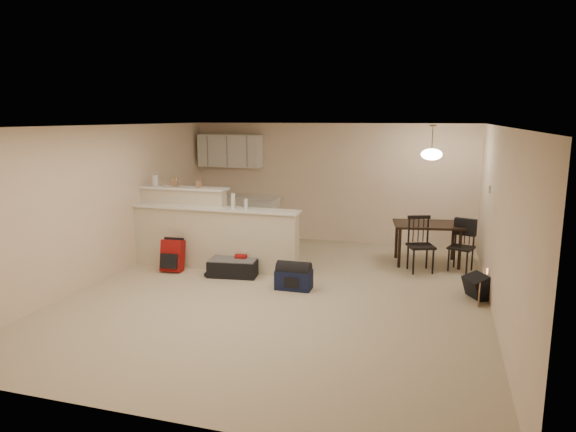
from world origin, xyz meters
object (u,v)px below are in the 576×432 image
at_px(pendant_lamp, 432,154).
at_px(dining_chair_near, 421,245).
at_px(red_backpack, 173,256).
at_px(black_daypack, 478,287).
at_px(navy_duffel, 294,280).
at_px(dining_table, 428,228).
at_px(dining_chair_far, 461,246).
at_px(suitcase, 234,267).

distance_m(pendant_lamp, dining_chair_near, 1.61).
relative_size(red_backpack, black_daypack, 1.45).
distance_m(pendant_lamp, navy_duffel, 3.36).
height_order(pendant_lamp, navy_duffel, pendant_lamp).
relative_size(dining_table, navy_duffel, 2.36).
relative_size(dining_chair_near, navy_duffel, 1.73).
bearing_deg(dining_chair_near, dining_table, 60.17).
bearing_deg(dining_chair_far, black_daypack, -61.40).
bearing_deg(dining_chair_near, suitcase, 179.51).
relative_size(dining_chair_far, black_daypack, 2.34).
xyz_separation_m(dining_chair_near, suitcase, (-3.00, -1.11, -0.34)).
bearing_deg(dining_chair_near, black_daypack, -72.30).
bearing_deg(dining_table, black_daypack, -74.06).
bearing_deg(pendant_lamp, dining_table, 0.00).
distance_m(red_backpack, black_daypack, 4.98).
xyz_separation_m(dining_table, black_daypack, (0.79, -1.65, -0.49)).
bearing_deg(dining_table, dining_chair_near, -108.73).
xyz_separation_m(dining_chair_far, suitcase, (-3.66, -1.34, -0.30)).
relative_size(navy_duffel, black_daypack, 1.47).
bearing_deg(red_backpack, dining_chair_near, 11.55).
relative_size(dining_table, suitcase, 1.63).
bearing_deg(black_daypack, pendant_lamp, -2.96).
relative_size(dining_chair_near, red_backpack, 1.75).
bearing_deg(suitcase, black_daypack, -7.40).
distance_m(dining_table, red_backpack, 4.55).
distance_m(dining_chair_near, red_backpack, 4.28).
height_order(dining_table, black_daypack, dining_table).
xyz_separation_m(red_backpack, black_daypack, (4.98, 0.08, -0.11)).
xyz_separation_m(dining_table, pendant_lamp, (0.00, 0.00, 1.34)).
relative_size(suitcase, black_daypack, 2.13).
bearing_deg(suitcase, dining_chair_near, 12.84).
distance_m(dining_table, navy_duffel, 2.85).
bearing_deg(suitcase, dining_chair_far, 12.72).
bearing_deg(dining_table, pendant_lamp, 0.00).
bearing_deg(pendant_lamp, dining_chair_near, -99.12).
xyz_separation_m(suitcase, navy_duffel, (1.16, -0.40, 0.01)).
height_order(dining_table, dining_chair_far, dining_chair_far).
height_order(dining_table, pendant_lamp, pendant_lamp).
relative_size(pendant_lamp, navy_duffel, 1.12).
relative_size(dining_chair_far, suitcase, 1.10).
bearing_deg(navy_duffel, dining_chair_near, 38.51).
bearing_deg(navy_duffel, dining_table, 46.02).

